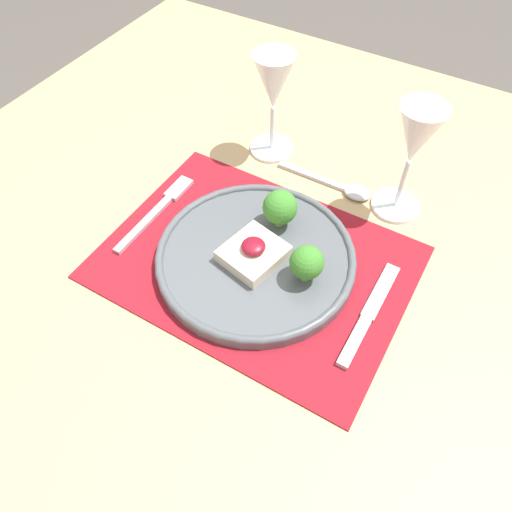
% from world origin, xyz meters
% --- Properties ---
extents(ground_plane, '(8.00, 8.00, 0.00)m').
position_xyz_m(ground_plane, '(0.00, 0.00, 0.00)').
color(ground_plane, '#4C4742').
extents(dining_table, '(1.26, 1.28, 0.73)m').
position_xyz_m(dining_table, '(0.00, 0.00, 0.65)').
color(dining_table, tan).
rests_on(dining_table, ground_plane).
extents(placemat, '(0.44, 0.32, 0.00)m').
position_xyz_m(placemat, '(0.00, 0.00, 0.73)').
color(placemat, maroon).
rests_on(placemat, dining_table).
extents(dinner_plate, '(0.29, 0.29, 0.08)m').
position_xyz_m(dinner_plate, '(0.01, 0.00, 0.74)').
color(dinner_plate, '#4C5156').
rests_on(dinner_plate, placemat).
extents(fork, '(0.02, 0.19, 0.01)m').
position_xyz_m(fork, '(-0.19, 0.01, 0.73)').
color(fork, '#B2B2B7').
rests_on(fork, placemat).
extents(knife, '(0.02, 0.19, 0.01)m').
position_xyz_m(knife, '(0.18, -0.01, 0.73)').
color(knife, '#B2B2B7').
rests_on(knife, placemat).
extents(spoon, '(0.17, 0.04, 0.01)m').
position_xyz_m(spoon, '(0.05, 0.21, 0.73)').
color(spoon, '#B2B2B7').
rests_on(spoon, dining_table).
extents(wine_glass_near, '(0.08, 0.08, 0.19)m').
position_xyz_m(wine_glass_near, '(0.14, 0.22, 0.86)').
color(wine_glass_near, white).
rests_on(wine_glass_near, dining_table).
extents(wine_glass_far, '(0.08, 0.08, 0.18)m').
position_xyz_m(wine_glass_far, '(-0.11, 0.24, 0.85)').
color(wine_glass_far, white).
rests_on(wine_glass_far, dining_table).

